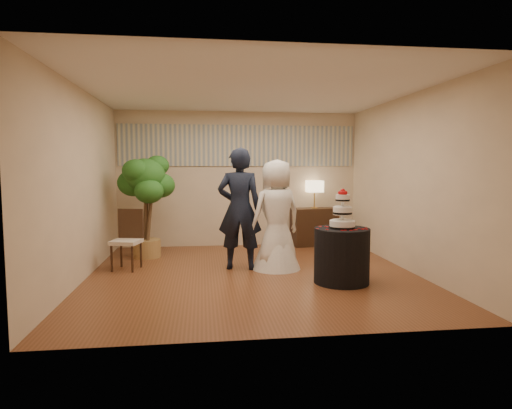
{
  "coord_description": "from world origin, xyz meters",
  "views": [
    {
      "loc": [
        -0.77,
        -6.46,
        1.66
      ],
      "look_at": [
        0.1,
        0.4,
        1.05
      ],
      "focal_mm": 30.0,
      "sensor_mm": 36.0,
      "label": 1
    }
  ],
  "objects": [
    {
      "name": "wall_left",
      "position": [
        -2.5,
        0.0,
        1.4
      ],
      "size": [
        0.06,
        5.0,
        2.8
      ],
      "primitive_type": "cube",
      "color": "beige",
      "rests_on": "ground"
    },
    {
      "name": "wall_back",
      "position": [
        0.0,
        2.5,
        1.4
      ],
      "size": [
        5.0,
        0.06,
        2.8
      ],
      "primitive_type": "cube",
      "color": "beige",
      "rests_on": "ground"
    },
    {
      "name": "groom",
      "position": [
        -0.17,
        0.39,
        0.98
      ],
      "size": [
        0.79,
        0.6,
        1.96
      ],
      "primitive_type": "imported",
      "rotation": [
        0.0,
        0.0,
        2.95
      ],
      "color": "black",
      "rests_on": "floor"
    },
    {
      "name": "side_chair",
      "position": [
        -1.99,
        0.56,
        0.49
      ],
      "size": [
        0.55,
        0.56,
        0.97
      ],
      "primitive_type": null,
      "rotation": [
        0.0,
        0.0,
        -0.26
      ],
      "color": "#301D11",
      "rests_on": "floor"
    },
    {
      "name": "table_lamp",
      "position": [
        1.58,
        2.29,
        1.08
      ],
      "size": [
        0.32,
        0.32,
        0.58
      ],
      "primitive_type": null,
      "color": "beige",
      "rests_on": "console"
    },
    {
      "name": "ceiling",
      "position": [
        0.0,
        0.0,
        2.8
      ],
      "size": [
        5.0,
        5.0,
        0.0
      ],
      "primitive_type": "cube",
      "color": "white",
      "rests_on": "wall_back"
    },
    {
      "name": "console",
      "position": [
        1.58,
        2.29,
        0.4
      ],
      "size": [
        1.0,
        0.56,
        0.79
      ],
      "primitive_type": "cube",
      "rotation": [
        0.0,
        0.0,
        0.15
      ],
      "color": "#301D11",
      "rests_on": "floor"
    },
    {
      "name": "bride",
      "position": [
        0.42,
        0.32,
        0.89
      ],
      "size": [
        1.08,
        1.04,
        1.78
      ],
      "primitive_type": "imported",
      "rotation": [
        0.0,
        0.0,
        3.48
      ],
      "color": "white",
      "rests_on": "floor"
    },
    {
      "name": "wedding_cake",
      "position": [
        1.21,
        -0.63,
        1.07
      ],
      "size": [
        0.37,
        0.37,
        0.57
      ],
      "primitive_type": null,
      "color": "white",
      "rests_on": "cake_table"
    },
    {
      "name": "cake_table",
      "position": [
        1.21,
        -0.63,
        0.39
      ],
      "size": [
        0.96,
        0.96,
        0.79
      ],
      "primitive_type": "cylinder",
      "rotation": [
        0.0,
        0.0,
        -0.26
      ],
      "color": "black",
      "rests_on": "floor"
    },
    {
      "name": "wall_right",
      "position": [
        2.5,
        0.0,
        1.4
      ],
      "size": [
        0.06,
        5.0,
        2.8
      ],
      "primitive_type": "cube",
      "color": "beige",
      "rests_on": "ground"
    },
    {
      "name": "wall_front",
      "position": [
        0.0,
        -2.5,
        1.4
      ],
      "size": [
        5.0,
        0.06,
        2.8
      ],
      "primitive_type": "cube",
      "color": "beige",
      "rests_on": "ground"
    },
    {
      "name": "floor",
      "position": [
        0.0,
        0.0,
        0.0
      ],
      "size": [
        5.0,
        5.0,
        0.0
      ],
      "primitive_type": "cube",
      "color": "brown",
      "rests_on": "ground"
    },
    {
      "name": "mural_border",
      "position": [
        0.0,
        2.48,
        2.1
      ],
      "size": [
        4.9,
        0.02,
        0.85
      ],
      "primitive_type": "cube",
      "color": "#AAAC9D",
      "rests_on": "wall_back"
    },
    {
      "name": "ficus_tree",
      "position": [
        -1.79,
        1.49,
        0.96
      ],
      "size": [
        1.15,
        1.15,
        1.91
      ],
      "primitive_type": null,
      "rotation": [
        0.0,
        0.0,
        -0.32
      ],
      "color": "#26601E",
      "rests_on": "floor"
    }
  ]
}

